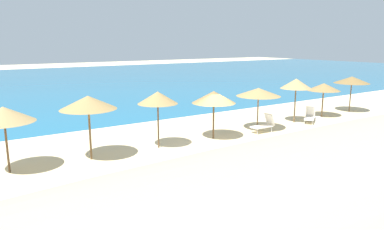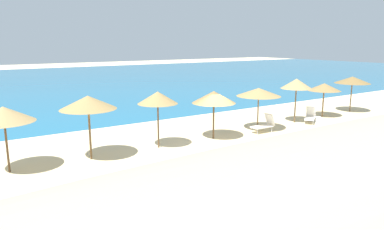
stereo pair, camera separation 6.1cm
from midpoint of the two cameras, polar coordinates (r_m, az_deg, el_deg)
The scene contains 13 objects.
ground_plane at distance 18.46m, azimuth 4.78°, elevation -4.96°, with size 160.00×160.00×0.00m, color beige.
sea_water at distance 50.93m, azimuth -20.85°, elevation 4.93°, with size 160.00×56.73×0.01m, color #1E6B93.
beach_umbrella_1 at distance 16.00m, azimuth -27.84°, elevation 0.08°, with size 2.39×2.39×2.75m.
beach_umbrella_2 at distance 16.41m, azimuth -16.19°, elevation 1.92°, with size 2.50×2.50×2.93m.
beach_umbrella_3 at distance 17.66m, azimuth -5.42°, elevation 2.76°, with size 2.00×2.00×2.87m.
beach_umbrella_4 at distance 19.37m, azimuth 3.60°, elevation 2.87°, with size 2.39×2.39×2.65m.
beach_umbrella_5 at distance 21.58m, azimuth 10.70°, elevation 3.61°, with size 2.64×2.64×2.58m.
beach_umbrella_6 at distance 24.30m, azimuth 16.45°, elevation 4.82°, with size 2.04×2.04×2.91m.
beach_umbrella_7 at distance 26.85m, azimuth 20.47°, elevation 4.20°, with size 2.28×2.28×2.41m.
beach_umbrella_8 at distance 29.62m, azimuth 24.35°, elevation 5.13°, with size 2.60×2.60×2.70m.
lounge_chair_0 at distance 24.94m, azimuth 18.45°, elevation -0.19°, with size 1.51×1.29×1.00m.
lounge_chair_2 at distance 21.50m, azimuth 11.56°, elevation -1.48°, with size 1.44×0.64×1.07m.
cooler_box at distance 25.32m, azimuth 19.60°, elevation -0.66°, with size 0.41×0.37×0.34m, color white.
Camera 2 is at (-10.96, -13.89, 5.25)m, focal length 33.33 mm.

